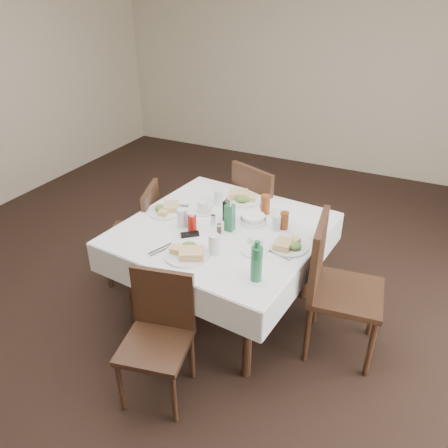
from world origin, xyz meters
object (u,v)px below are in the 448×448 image
chair_east (333,280)px  chair_north (260,208)px  chair_south (159,328)px  bread_basket (253,219)px  water_e (276,223)px  coffee_mug (203,208)px  water_n (219,198)px  green_bottle (257,263)px  oil_cruet_green (230,216)px  ketchup_bottle (192,222)px  oil_cruet_dark (227,210)px  water_s (214,244)px  chair_west (141,228)px  dining_table (223,236)px  water_w (182,218)px

chair_east → chair_north: bearing=136.5°
chair_south → bread_basket: bearing=78.9°
water_e → coffee_mug: (-0.59, -0.00, -0.01)m
water_n → green_bottle: bearing=-50.7°
water_n → chair_north: bearing=71.0°
oil_cruet_green → water_e: bearing=26.1°
oil_cruet_green → ketchup_bottle: oil_cruet_green is taller
water_e → ketchup_bottle: bearing=-153.9°
oil_cruet_dark → water_s: bearing=-74.7°
chair_west → green_bottle: (1.27, -0.58, 0.38)m
chair_north → chair_west: chair_north is taller
dining_table → water_s: (0.10, -0.34, 0.15)m
oil_cruet_dark → green_bottle: green_bottle is taller
chair_south → green_bottle: 0.72m
chair_south → green_bottle: (0.48, 0.35, 0.40)m
water_e → water_s: bearing=-118.8°
bread_basket → chair_north: bearing=106.8°
dining_table → coffee_mug: 0.29m
chair_west → green_bottle: green_bottle is taller
dining_table → green_bottle: green_bottle is taller
chair_west → bread_basket: bearing=3.4°
coffee_mug → bread_basket: bearing=3.8°
chair_east → chair_west: chair_east is taller
water_s → chair_west: bearing=154.7°
chair_south → chair_east: (0.86, 0.81, 0.10)m
oil_cruet_green → coffee_mug: bearing=153.8°
chair_west → oil_cruet_green: size_ratio=3.43×
water_e → oil_cruet_dark: 0.38m
water_s → water_e: water_s is taller
dining_table → chair_north: 0.80m
chair_west → water_n: (0.63, 0.21, 0.33)m
chair_east → water_s: size_ratio=7.23×
oil_cruet_dark → oil_cruet_green: bearing=-56.1°
chair_west → water_n: size_ratio=6.93×
water_e → water_w: size_ratio=0.82×
ketchup_bottle → chair_south: bearing=-77.5°
chair_north → chair_east: (0.85, -0.81, 0.02)m
chair_east → green_bottle: 0.67m
chair_north → water_n: (-0.17, -0.48, 0.27)m
chair_east → water_s: bearing=-156.7°
water_s → green_bottle: bearing=-22.1°
chair_west → ketchup_bottle: size_ratio=6.31×
bread_basket → coffee_mug: (-0.40, -0.03, 0.02)m
chair_north → chair_west: (-0.80, -0.69, -0.05)m
water_w → oil_cruet_dark: size_ratio=0.69×
water_s → ketchup_bottle: 0.35m
chair_west → water_w: 0.68m
chair_north → water_e: bearing=-59.9°
chair_east → water_w: (-1.10, -0.10, 0.26)m
water_s → ketchup_bottle: same height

